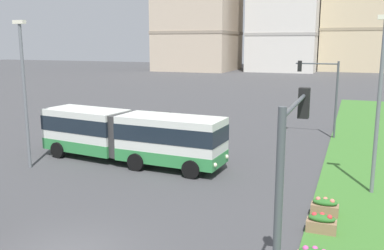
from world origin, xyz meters
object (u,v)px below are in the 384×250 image
(car_navy_sedan, at_px, (155,123))
(streetlight_median, at_px, (379,98))
(streetlight_left, at_px, (24,88))
(traffic_light_far_right, at_px, (323,86))
(traffic_light_near_right, at_px, (289,181))
(articulated_bus, at_px, (129,135))
(flower_planter_1, at_px, (321,223))
(flower_planter_2, at_px, (325,207))

(car_navy_sedan, distance_m, streetlight_median, 18.63)
(streetlight_median, bearing_deg, streetlight_left, -172.53)
(traffic_light_far_right, relative_size, traffic_light_near_right, 0.97)
(articulated_bus, height_order, car_navy_sedan, articulated_bus)
(streetlight_left, bearing_deg, flower_planter_1, -10.14)
(articulated_bus, distance_m, flower_planter_2, 12.36)
(car_navy_sedan, bearing_deg, articulated_bus, -74.15)
(car_navy_sedan, height_order, streetlight_left, streetlight_left)
(traffic_light_far_right, relative_size, streetlight_median, 0.69)
(articulated_bus, distance_m, traffic_light_far_right, 15.22)
(traffic_light_near_right, relative_size, streetlight_left, 0.72)
(articulated_bus, relative_size, traffic_light_near_right, 2.02)
(flower_planter_2, xyz_separation_m, traffic_light_far_right, (-1.40, 15.39, 3.51))
(car_navy_sedan, xyz_separation_m, streetlight_median, (15.82, -9.06, 3.84))
(articulated_bus, xyz_separation_m, streetlight_left, (-4.84, -3.08, 2.93))
(car_navy_sedan, relative_size, streetlight_left, 0.55)
(flower_planter_1, distance_m, streetlight_median, 7.02)
(car_navy_sedan, xyz_separation_m, traffic_light_far_right, (12.52, 2.74, 3.18))
(streetlight_median, bearing_deg, articulated_bus, 177.11)
(flower_planter_2, bearing_deg, streetlight_median, 62.13)
(traffic_light_far_right, bearing_deg, articulated_bus, -132.36)
(flower_planter_1, distance_m, traffic_light_near_right, 7.56)
(traffic_light_near_right, xyz_separation_m, streetlight_median, (2.30, 11.93, 0.50))
(articulated_bus, relative_size, streetlight_left, 1.45)
(streetlight_left, bearing_deg, traffic_light_near_right, -30.81)
(car_navy_sedan, relative_size, flower_planter_1, 4.16)
(articulated_bus, bearing_deg, flower_planter_1, -27.50)
(flower_planter_1, distance_m, traffic_light_far_right, 17.54)
(articulated_bus, relative_size, streetlight_median, 1.45)
(traffic_light_near_right, height_order, streetlight_left, streetlight_left)
(car_navy_sedan, distance_m, streetlight_left, 12.33)
(articulated_bus, relative_size, flower_planter_2, 10.92)
(articulated_bus, xyz_separation_m, streetlight_median, (13.44, -0.68, 2.94))
(car_navy_sedan, height_order, traffic_light_near_right, traffic_light_near_right)
(traffic_light_far_right, bearing_deg, car_navy_sedan, -167.67)
(streetlight_left, relative_size, streetlight_median, 1.00)
(articulated_bus, bearing_deg, car_navy_sedan, 105.85)
(traffic_light_near_right, height_order, streetlight_median, streetlight_median)
(articulated_bus, xyz_separation_m, flower_planter_2, (11.54, -4.27, -1.23))
(articulated_bus, xyz_separation_m, flower_planter_1, (11.54, -6.01, -1.23))
(articulated_bus, height_order, traffic_light_near_right, traffic_light_near_right)
(articulated_bus, relative_size, car_navy_sedan, 2.62)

